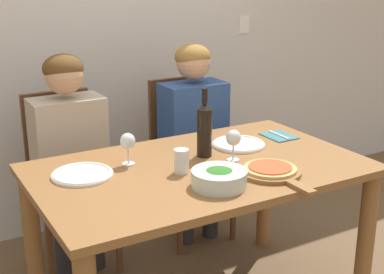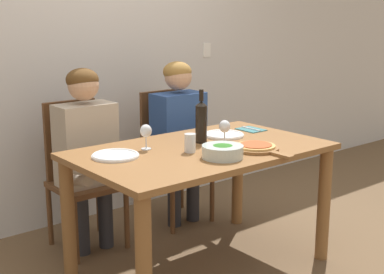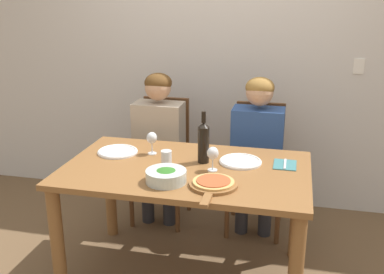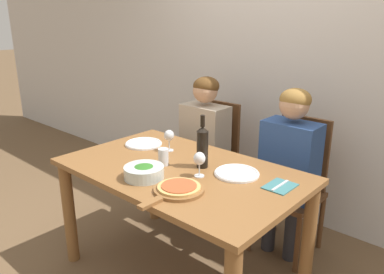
{
  "view_description": "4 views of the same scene",
  "coord_description": "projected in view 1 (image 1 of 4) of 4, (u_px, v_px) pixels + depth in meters",
  "views": [
    {
      "loc": [
        -1.17,
        -1.97,
        1.64
      ],
      "look_at": [
        -0.0,
        0.07,
        0.9
      ],
      "focal_mm": 50.0,
      "sensor_mm": 36.0,
      "label": 1
    },
    {
      "loc": [
        -2.0,
        -2.37,
        1.56
      ],
      "look_at": [
        -0.09,
        -0.02,
        0.86
      ],
      "focal_mm": 50.0,
      "sensor_mm": 36.0,
      "label": 2
    },
    {
      "loc": [
        0.62,
        -2.5,
        1.81
      ],
      "look_at": [
        0.0,
        0.16,
        0.92
      ],
      "focal_mm": 42.0,
      "sensor_mm": 36.0,
      "label": 3
    },
    {
      "loc": [
        1.48,
        -1.55,
        1.66
      ],
      "look_at": [
        -0.04,
        0.15,
        0.94
      ],
      "focal_mm": 35.0,
      "sensor_mm": 36.0,
      "label": 4
    }
  ],
  "objects": [
    {
      "name": "chair_left",
      "position": [
        66.0,
        176.0,
        3.01
      ],
      "size": [
        0.42,
        0.42,
        0.99
      ],
      "color": "brown",
      "rests_on": "ground"
    },
    {
      "name": "person_woman",
      "position": [
        70.0,
        146.0,
        2.84
      ],
      "size": [
        0.47,
        0.51,
        1.22
      ],
      "color": "#28282D",
      "rests_on": "ground"
    },
    {
      "name": "dinner_plate_left",
      "position": [
        82.0,
        174.0,
        2.32
      ],
      "size": [
        0.27,
        0.27,
        0.02
      ],
      "color": "white",
      "rests_on": "dining_table"
    },
    {
      "name": "pizza_on_board",
      "position": [
        271.0,
        171.0,
        2.34
      ],
      "size": [
        0.27,
        0.41,
        0.04
      ],
      "color": "brown",
      "rests_on": "dining_table"
    },
    {
      "name": "chair_right",
      "position": [
        185.0,
        154.0,
        3.37
      ],
      "size": [
        0.42,
        0.42,
        0.99
      ],
      "color": "brown",
      "rests_on": "ground"
    },
    {
      "name": "back_wall",
      "position": [
        97.0,
        17.0,
        3.31
      ],
      "size": [
        10.0,
        0.06,
        2.7
      ],
      "color": "silver",
      "rests_on": "ground"
    },
    {
      "name": "broccoli_bowl",
      "position": [
        219.0,
        178.0,
        2.2
      ],
      "size": [
        0.23,
        0.23,
        0.08
      ],
      "color": "silver",
      "rests_on": "dining_table"
    },
    {
      "name": "dinner_plate_right",
      "position": [
        239.0,
        144.0,
        2.72
      ],
      "size": [
        0.27,
        0.27,
        0.02
      ],
      "color": "white",
      "rests_on": "dining_table"
    },
    {
      "name": "wine_glass_left",
      "position": [
        128.0,
        143.0,
        2.43
      ],
      "size": [
        0.07,
        0.07,
        0.15
      ],
      "color": "silver",
      "rests_on": "dining_table"
    },
    {
      "name": "wine_glass_right",
      "position": [
        233.0,
        139.0,
        2.48
      ],
      "size": [
        0.07,
        0.07,
        0.15
      ],
      "color": "silver",
      "rests_on": "dining_table"
    },
    {
      "name": "water_tumbler",
      "position": [
        181.0,
        161.0,
        2.35
      ],
      "size": [
        0.07,
        0.07,
        0.11
      ],
      "color": "silver",
      "rests_on": "dining_table"
    },
    {
      "name": "fork_on_napkin",
      "position": [
        279.0,
        136.0,
        2.87
      ],
      "size": [
        0.14,
        0.18,
        0.01
      ],
      "color": "#387075",
      "rests_on": "dining_table"
    },
    {
      "name": "wine_bottle",
      "position": [
        204.0,
        129.0,
        2.53
      ],
      "size": [
        0.07,
        0.07,
        0.33
      ],
      "color": "black",
      "rests_on": "dining_table"
    },
    {
      "name": "dining_table",
      "position": [
        200.0,
        192.0,
        2.49
      ],
      "size": [
        1.51,
        0.91,
        0.78
      ],
      "color": "brown",
      "rests_on": "ground"
    },
    {
      "name": "person_man",
      "position": [
        195.0,
        125.0,
        3.21
      ],
      "size": [
        0.47,
        0.51,
        1.22
      ],
      "color": "#28282D",
      "rests_on": "ground"
    }
  ]
}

